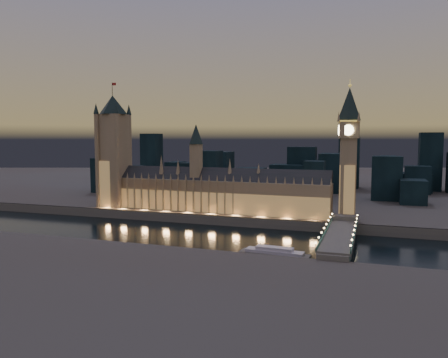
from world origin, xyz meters
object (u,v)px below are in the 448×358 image
(elizabeth_tower, at_px, (349,142))
(river_boat, at_px, (275,251))
(palace_of_westminster, at_px, (216,191))
(westminster_bridge, at_px, (340,238))
(victoria_tower, at_px, (113,145))

(elizabeth_tower, distance_m, river_boat, 124.97)
(palace_of_westminster, bearing_deg, elizabeth_tower, 0.09)
(palace_of_westminster, height_order, elizabeth_tower, elizabeth_tower)
(river_boat, bearing_deg, westminster_bridge, 39.91)
(palace_of_westminster, xyz_separation_m, westminster_bridge, (112.67, -65.18, -20.39))
(victoria_tower, xyz_separation_m, river_boat, (179.86, -97.08, -65.01))
(victoria_tower, relative_size, river_boat, 2.60)
(elizabeth_tower, bearing_deg, river_boat, -111.45)
(elizabeth_tower, relative_size, river_boat, 2.46)
(westminster_bridge, bearing_deg, victoria_tower, 163.29)
(westminster_bridge, bearing_deg, elizabeth_tower, 89.80)
(river_boat, bearing_deg, palace_of_westminster, 127.65)
(victoria_tower, relative_size, westminster_bridge, 1.05)
(victoria_tower, height_order, river_boat, victoria_tower)
(palace_of_westminster, height_order, victoria_tower, victoria_tower)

